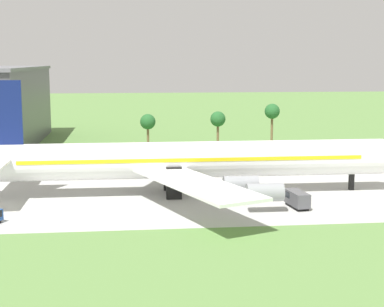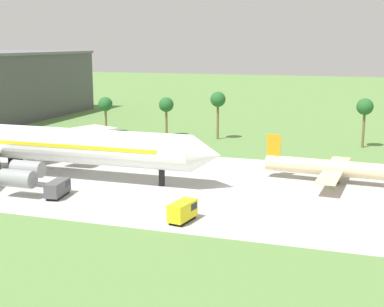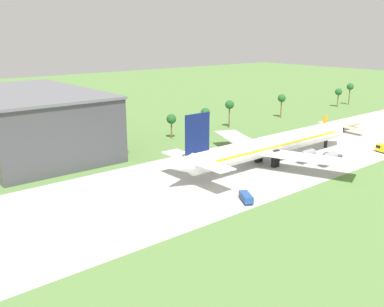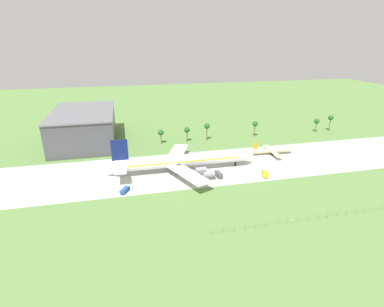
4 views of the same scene
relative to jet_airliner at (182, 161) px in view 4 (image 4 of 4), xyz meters
name	(u,v)px [view 4 (image 4 of 4)]	position (x,y,z in m)	size (l,w,h in m)	color
ground_plane	(254,162)	(39.48, 2.22, -5.58)	(600.00, 600.00, 0.00)	#5B8442
taxiway_strip	(254,162)	(39.48, 2.22, -5.57)	(320.00, 44.00, 0.02)	#B2B2AD
jet_airliner	(182,161)	(0.00, 0.00, 0.00)	(75.68, 54.04, 18.44)	white
regional_aircraft	(272,151)	(53.98, 10.60, -3.14)	(22.65, 20.44, 7.42)	beige
baggage_tug	(265,174)	(37.03, -15.41, -4.16)	(2.79, 4.85, 2.63)	black
fuel_truck	(219,174)	(15.64, -10.56, -4.26)	(2.68, 5.43, 2.44)	black
catering_van	(125,190)	(-27.65, -15.96, -4.54)	(4.40, 5.66, 1.89)	black
perimeter_fence	(318,216)	(39.48, -52.78, -4.13)	(80.10, 0.10, 2.10)	slate
no_stopping_sign	(292,221)	(29.08, -53.09, -4.53)	(0.44, 0.08, 1.68)	gray
terminal_building	(84,127)	(-50.17, 58.43, 4.36)	(36.72, 61.20, 19.85)	#47474C
palm_tree_row	(246,125)	(51.83, 43.65, 2.75)	(122.84, 3.60, 11.59)	brown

